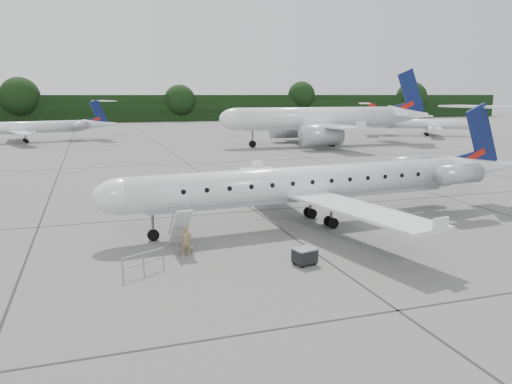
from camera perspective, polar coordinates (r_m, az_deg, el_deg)
name	(u,v)px	position (r m, az deg, el deg)	size (l,w,h in m)	color
ground	(363,230)	(31.14, 12.18, -4.24)	(320.00, 320.00, 0.00)	slate
treeline	(143,108)	(156.62, -12.80, 9.31)	(260.00, 4.00, 8.00)	black
main_regional_jet	(307,166)	(31.24, 5.86, 2.94)	(28.87, 20.79, 7.40)	silver
airstair	(180,228)	(26.71, -8.63, -4.09)	(0.85, 2.07, 2.32)	silver
passenger	(186,241)	(25.71, -7.95, -5.60)	(0.56, 0.36, 1.52)	olive
safety_railing	(144,264)	(23.57, -12.71, -7.99)	(2.20, 0.08, 1.00)	gray
baggage_cart	(305,256)	(24.35, 5.59, -7.28)	(1.02, 0.83, 0.88)	black
bg_narrowbody	(317,107)	(81.19, 6.95, 9.59)	(33.98, 24.46, 12.20)	silver
bg_regional_left	(18,122)	(94.33, -25.59, 7.26)	(27.30, 19.66, 7.16)	silver
bg_regional_right	(432,119)	(106.00, 19.48, 7.84)	(24.84, 17.88, 6.52)	silver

